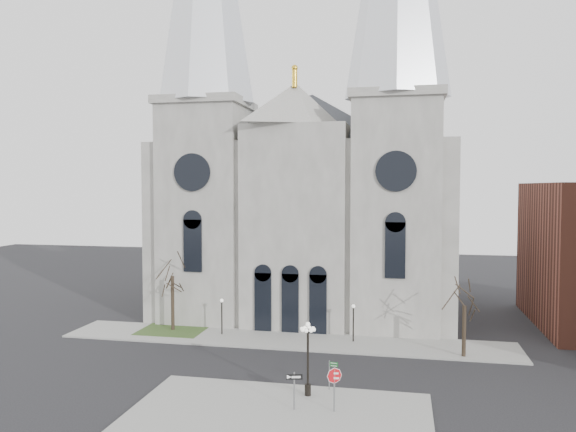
% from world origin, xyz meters
% --- Properties ---
extents(ground, '(160.00, 160.00, 0.00)m').
position_xyz_m(ground, '(0.00, 0.00, 0.00)').
color(ground, black).
rests_on(ground, ground).
extents(sidewalk_near, '(18.00, 10.00, 0.14)m').
position_xyz_m(sidewalk_near, '(3.00, -5.00, 0.07)').
color(sidewalk_near, gray).
rests_on(sidewalk_near, ground).
extents(sidewalk_far, '(40.00, 6.00, 0.14)m').
position_xyz_m(sidewalk_far, '(0.00, 11.00, 0.07)').
color(sidewalk_far, gray).
rests_on(sidewalk_far, ground).
extents(grass_patch, '(6.00, 5.00, 0.18)m').
position_xyz_m(grass_patch, '(-11.00, 12.00, 0.09)').
color(grass_patch, '#324B20').
rests_on(grass_patch, ground).
extents(cathedral, '(33.00, 26.66, 54.00)m').
position_xyz_m(cathedral, '(0.00, 22.86, 18.48)').
color(cathedral, gray).
rests_on(cathedral, ground).
extents(tree_left, '(3.20, 3.20, 7.50)m').
position_xyz_m(tree_left, '(-11.00, 12.00, 5.58)').
color(tree_left, black).
rests_on(tree_left, ground).
extents(tree_right, '(3.20, 3.20, 6.00)m').
position_xyz_m(tree_right, '(15.00, 9.00, 4.47)').
color(tree_right, black).
rests_on(tree_right, ground).
extents(ped_lamp_left, '(0.32, 0.32, 3.26)m').
position_xyz_m(ped_lamp_left, '(-6.00, 11.50, 2.33)').
color(ped_lamp_left, black).
rests_on(ped_lamp_left, sidewalk_far).
extents(ped_lamp_right, '(0.32, 0.32, 3.26)m').
position_xyz_m(ped_lamp_right, '(6.00, 11.50, 2.33)').
color(ped_lamp_right, black).
rests_on(ped_lamp_right, sidewalk_far).
extents(stop_sign, '(0.96, 0.17, 2.68)m').
position_xyz_m(stop_sign, '(6.22, -4.05, 2.03)').
color(stop_sign, slate).
rests_on(stop_sign, sidewalk_near).
extents(globe_lamp, '(1.10, 1.10, 4.80)m').
position_xyz_m(globe_lamp, '(4.23, -1.82, 3.16)').
color(globe_lamp, black).
rests_on(globe_lamp, sidewalk_near).
extents(one_way_sign, '(0.99, 0.28, 2.30)m').
position_xyz_m(one_way_sign, '(3.81, -4.27, 1.68)').
color(one_way_sign, slate).
rests_on(one_way_sign, sidewalk_near).
extents(street_name_sign, '(0.62, 0.13, 1.96)m').
position_xyz_m(street_name_sign, '(5.53, -0.51, 1.32)').
color(street_name_sign, slate).
rests_on(street_name_sign, sidewalk_near).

